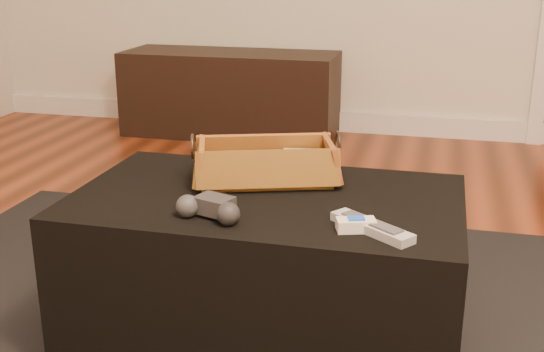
% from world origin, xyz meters
% --- Properties ---
extents(baseboard, '(5.00, 0.04, 0.12)m').
position_xyz_m(baseboard, '(0.00, 2.73, 0.06)').
color(baseboard, white).
rests_on(baseboard, floor).
extents(media_cabinet, '(1.24, 0.45, 0.49)m').
position_xyz_m(media_cabinet, '(-0.88, 2.51, 0.24)').
color(media_cabinet, black).
rests_on(media_cabinet, floor).
extents(area_rug, '(2.60, 2.00, 0.01)m').
position_xyz_m(area_rug, '(-0.10, 0.28, 0.01)').
color(area_rug, black).
rests_on(area_rug, floor).
extents(ottoman, '(1.00, 0.60, 0.42)m').
position_xyz_m(ottoman, '(-0.10, 0.33, 0.22)').
color(ottoman, black).
rests_on(ottoman, area_rug).
extents(tv_remote, '(0.21, 0.13, 0.02)m').
position_xyz_m(tv_remote, '(-0.14, 0.42, 0.46)').
color(tv_remote, black).
rests_on(tv_remote, wicker_basket).
extents(cloth_bundle, '(0.12, 0.09, 0.06)m').
position_xyz_m(cloth_bundle, '(-0.04, 0.50, 0.48)').
color(cloth_bundle, tan).
rests_on(cloth_bundle, wicker_basket).
extents(wicker_basket, '(0.44, 0.32, 0.14)m').
position_xyz_m(wicker_basket, '(-0.13, 0.44, 0.48)').
color(wicker_basket, '#A67125').
rests_on(wicker_basket, ottoman).
extents(game_controller, '(0.18, 0.12, 0.06)m').
position_xyz_m(game_controller, '(-0.18, 0.14, 0.46)').
color(game_controller, '#28282A').
rests_on(game_controller, ottoman).
extents(silver_remote, '(0.20, 0.17, 0.03)m').
position_xyz_m(silver_remote, '(0.19, 0.15, 0.44)').
color(silver_remote, '#BABDC2').
rests_on(silver_remote, ottoman).
extents(cream_gadget, '(0.10, 0.07, 0.03)m').
position_xyz_m(cream_gadget, '(0.16, 0.15, 0.45)').
color(cream_gadget, silver).
rests_on(cream_gadget, ottoman).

